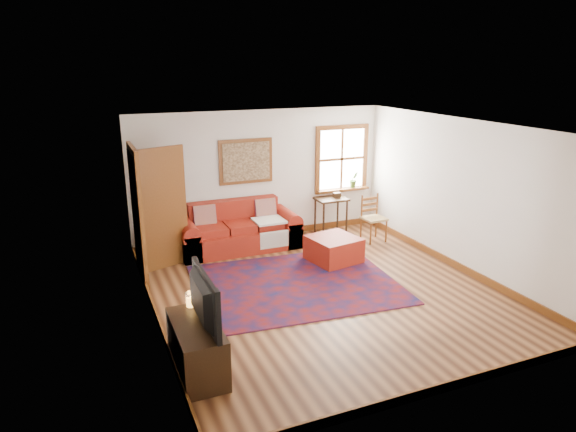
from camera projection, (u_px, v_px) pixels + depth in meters
name	position (u px, v px, depth m)	size (l,w,h in m)	color
ground	(323.00, 291.00, 7.83)	(5.50, 5.50, 0.00)	#452312
room_envelope	(325.00, 185.00, 7.36)	(5.04, 5.54, 2.52)	silver
window	(343.00, 166.00, 10.49)	(1.18, 0.20, 1.38)	white
doorway	(152.00, 209.00, 8.27)	(0.89, 1.08, 2.14)	black
framed_artwork	(246.00, 161.00, 9.66)	(1.05, 0.07, 0.85)	brown
persian_rug	(296.00, 284.00, 8.05)	(3.08, 2.47, 0.02)	#620F0E
red_leather_sofa	(238.00, 233.00, 9.56)	(2.22, 0.92, 0.87)	maroon
red_ottoman	(334.00, 249.00, 8.93)	(0.77, 0.77, 0.44)	maroon
side_table	(331.00, 204.00, 10.28)	(0.62, 0.46, 0.74)	black
ladder_back_chair	(373.00, 216.00, 9.94)	(0.44, 0.42, 0.90)	tan
media_cabinet	(197.00, 348.00, 5.72)	(0.48, 1.07, 0.59)	black
television	(196.00, 300.00, 5.54)	(1.04, 0.14, 0.60)	black
candle_hurricane	(191.00, 300.00, 6.02)	(0.12, 0.12, 0.18)	silver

